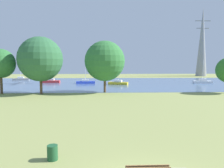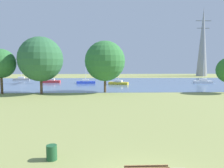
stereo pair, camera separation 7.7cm
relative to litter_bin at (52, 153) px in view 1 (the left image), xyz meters
name	(u,v)px [view 1 (the left image)]	position (x,y,z in m)	size (l,w,h in m)	color
ground_plane	(116,100)	(4.50, 19.05, -0.40)	(160.00, 160.00, 0.00)	#8C9351
litter_bin	(52,153)	(0.00, 0.00, 0.00)	(0.56, 0.56, 0.80)	#1E512D
water_surface	(110,83)	(4.50, 47.05, -0.39)	(140.00, 40.00, 0.02)	slate
sailboat_white	(203,81)	(28.93, 45.33, 0.05)	(4.91, 1.91, 6.18)	white
sailboat_red	(51,81)	(-11.45, 48.12, 0.07)	(4.81, 1.53, 7.29)	red
sailboat_yellow	(118,83)	(6.37, 42.27, 0.07)	(5.03, 2.92, 7.65)	yellow
sailboat_blue	(86,82)	(-1.88, 45.39, 0.06)	(4.93, 1.98, 6.42)	blue
sailboat_gray	(21,79)	(-22.86, 57.56, 0.07)	(4.99, 2.30, 7.27)	gray
tree_east_near	(0,64)	(-14.53, 26.23, 4.74)	(4.92, 4.92, 7.62)	brown
tree_east_far	(40,59)	(-7.81, 25.96, 5.48)	(7.48, 7.48, 9.63)	brown
tree_west_near	(105,61)	(2.99, 27.55, 5.19)	(7.13, 7.13, 9.16)	brown
electricity_pylon	(202,42)	(43.71, 79.06, 13.79)	(6.40, 4.40, 28.35)	gray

